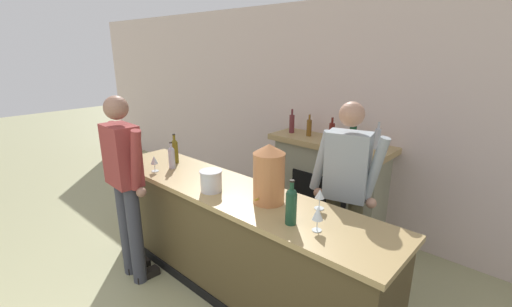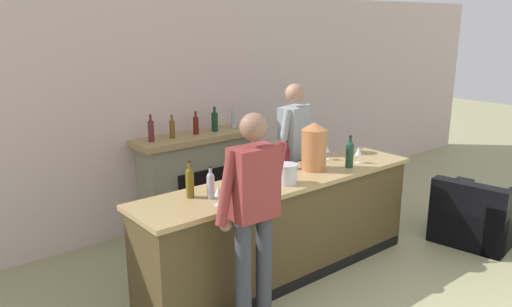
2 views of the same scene
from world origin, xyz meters
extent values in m
cube|color=beige|center=(0.00, 3.97, 1.38)|extent=(12.00, 0.07, 2.75)
cube|color=#4C3E23|center=(-0.22, 2.08, 0.48)|extent=(2.99, 0.60, 0.96)
cube|color=tan|center=(-0.22, 2.08, 0.98)|extent=(3.06, 0.67, 0.04)
cube|color=black|center=(-0.22, 1.77, 0.05)|extent=(2.93, 0.01, 0.10)
cube|color=gray|center=(-0.19, 3.72, 0.54)|extent=(1.36, 0.44, 1.07)
cube|color=black|center=(-0.19, 3.48, 0.40)|extent=(0.75, 0.02, 0.68)
cube|color=tan|center=(-0.19, 3.70, 1.11)|extent=(1.52, 0.52, 0.07)
cylinder|color=#5C2328|center=(-0.76, 3.70, 1.26)|extent=(0.07, 0.07, 0.23)
cylinder|color=#5C2328|center=(-0.76, 3.70, 1.41)|extent=(0.03, 0.03, 0.08)
cylinder|color=brown|center=(-0.49, 3.70, 1.24)|extent=(0.06, 0.06, 0.20)
cylinder|color=brown|center=(-0.49, 3.70, 1.38)|extent=(0.03, 0.03, 0.07)
cylinder|color=#581813|center=(-0.17, 3.70, 1.24)|extent=(0.07, 0.07, 0.21)
cylinder|color=#581813|center=(-0.17, 3.70, 1.38)|extent=(0.03, 0.03, 0.07)
cylinder|color=#133820|center=(0.10, 3.70, 1.25)|extent=(0.08, 0.08, 0.23)
cylinder|color=#133820|center=(0.10, 3.70, 1.40)|extent=(0.03, 0.03, 0.08)
cylinder|color=#B1B8C4|center=(0.39, 3.70, 1.25)|extent=(0.06, 0.06, 0.23)
cylinder|color=#B1B8C4|center=(0.39, 3.70, 1.40)|extent=(0.03, 0.03, 0.08)
cylinder|color=#373943|center=(-0.94, 1.52, 0.50)|extent=(0.13, 0.13, 0.99)
cube|color=black|center=(-0.94, 1.59, 0.04)|extent=(0.11, 0.24, 0.07)
cylinder|color=#373943|center=(-1.14, 1.53, 0.50)|extent=(0.13, 0.13, 0.99)
cube|color=black|center=(-1.14, 1.60, 0.04)|extent=(0.11, 0.24, 0.07)
cube|color=maroon|center=(-1.04, 1.53, 1.27)|extent=(0.37, 0.24, 0.55)
cylinder|color=maroon|center=(-0.81, 1.54, 1.27)|extent=(0.20, 0.08, 0.57)
sphere|color=#875F4D|center=(-0.81, 1.56, 0.97)|extent=(0.09, 0.09, 0.09)
cylinder|color=maroon|center=(-1.27, 1.56, 1.27)|extent=(0.20, 0.08, 0.57)
sphere|color=#875F4D|center=(-1.27, 1.58, 0.97)|extent=(0.09, 0.09, 0.09)
sphere|color=#875F4D|center=(-1.04, 1.53, 1.70)|extent=(0.21, 0.21, 0.21)
cylinder|color=#4A472F|center=(0.44, 2.73, 0.46)|extent=(0.13, 0.13, 0.93)
cube|color=black|center=(0.46, 2.67, 0.04)|extent=(0.16, 0.26, 0.07)
cylinder|color=#4A472F|center=(0.63, 2.78, 0.46)|extent=(0.13, 0.13, 0.93)
cube|color=black|center=(0.65, 2.71, 0.04)|extent=(0.16, 0.26, 0.07)
cube|color=#949FA5|center=(0.54, 2.76, 1.22)|extent=(0.40, 0.30, 0.59)
cylinder|color=#949FA5|center=(0.32, 2.68, 1.24)|extent=(0.20, 0.08, 0.57)
sphere|color=tan|center=(0.32, 2.66, 0.94)|extent=(0.09, 0.09, 0.09)
cylinder|color=#949FA5|center=(0.76, 2.80, 1.24)|extent=(0.20, 0.08, 0.57)
sphere|color=tan|center=(0.77, 2.78, 0.94)|extent=(0.09, 0.09, 0.09)
sphere|color=tan|center=(0.54, 2.76, 1.67)|extent=(0.21, 0.21, 0.21)
cylinder|color=#B26E40|center=(0.20, 2.11, 1.21)|extent=(0.25, 0.25, 0.41)
cone|color=#B26E40|center=(0.20, 2.11, 1.45)|extent=(0.26, 0.26, 0.08)
cylinder|color=#B29333|center=(0.20, 1.96, 1.07)|extent=(0.02, 0.04, 0.02)
cylinder|color=silver|center=(-0.31, 1.95, 1.09)|extent=(0.18, 0.18, 0.17)
cylinder|color=silver|center=(-0.31, 1.95, 1.18)|extent=(0.20, 0.20, 0.01)
cylinder|color=#183D28|center=(0.55, 1.94, 1.12)|extent=(0.08, 0.08, 0.23)
sphere|color=#183D28|center=(0.55, 1.94, 1.23)|extent=(0.08, 0.08, 0.08)
cylinder|color=#183D28|center=(0.55, 1.94, 1.27)|extent=(0.03, 0.03, 0.09)
cylinder|color=black|center=(0.55, 1.94, 1.32)|extent=(0.04, 0.04, 0.01)
cylinder|color=#A9ABC0|center=(-1.07, 2.06, 1.10)|extent=(0.07, 0.07, 0.19)
sphere|color=#A9ABC0|center=(-1.07, 2.06, 1.19)|extent=(0.06, 0.06, 0.06)
cylinder|color=#A9ABC0|center=(-1.07, 2.06, 1.23)|extent=(0.03, 0.03, 0.08)
cylinder|color=black|center=(-1.07, 2.06, 1.28)|extent=(0.03, 0.03, 0.01)
cylinder|color=brown|center=(-1.19, 2.19, 1.11)|extent=(0.07, 0.07, 0.22)
sphere|color=brown|center=(-1.19, 2.19, 1.22)|extent=(0.07, 0.07, 0.07)
cylinder|color=brown|center=(-1.19, 2.19, 1.27)|extent=(0.03, 0.03, 0.09)
cylinder|color=black|center=(-1.19, 2.19, 1.32)|extent=(0.03, 0.03, 0.01)
cylinder|color=#51121F|center=(0.01, 2.30, 1.10)|extent=(0.07, 0.07, 0.20)
sphere|color=#51121F|center=(0.01, 2.30, 1.20)|extent=(0.07, 0.07, 0.07)
cylinder|color=#51121F|center=(0.01, 2.30, 1.24)|extent=(0.03, 0.03, 0.08)
cylinder|color=black|center=(0.01, 2.30, 1.29)|extent=(0.03, 0.03, 0.01)
cylinder|color=silver|center=(-1.11, 1.89, 1.00)|extent=(0.07, 0.07, 0.01)
cylinder|color=silver|center=(-1.11, 1.89, 1.05)|extent=(0.01, 0.01, 0.07)
cone|color=silver|center=(-1.11, 1.89, 1.12)|extent=(0.07, 0.07, 0.08)
cylinder|color=silver|center=(0.74, 1.98, 1.00)|extent=(0.07, 0.07, 0.01)
cylinder|color=silver|center=(0.74, 1.98, 1.05)|extent=(0.01, 0.01, 0.08)
cone|color=silver|center=(0.74, 1.98, 1.13)|extent=(0.07, 0.07, 0.09)
cylinder|color=silver|center=(0.57, 2.28, 1.00)|extent=(0.08, 0.08, 0.01)
cylinder|color=silver|center=(0.57, 2.28, 1.05)|extent=(0.01, 0.01, 0.08)
cone|color=silver|center=(0.57, 2.28, 1.13)|extent=(0.07, 0.07, 0.07)
camera|label=1|loc=(1.82, 0.18, 2.18)|focal=24.00mm
camera|label=2|loc=(-3.27, -1.24, 2.45)|focal=35.00mm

